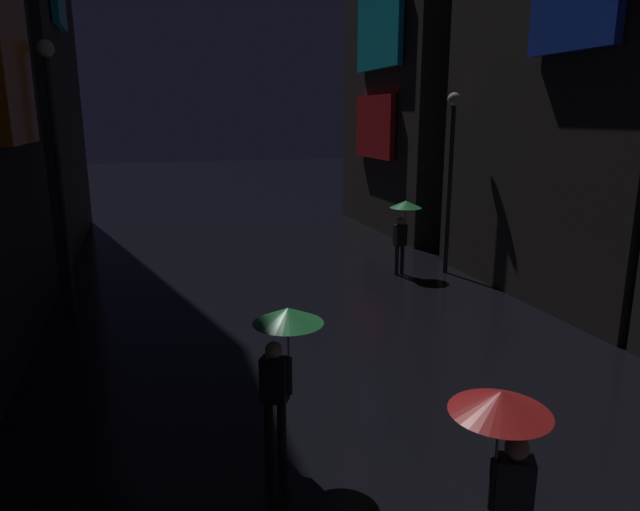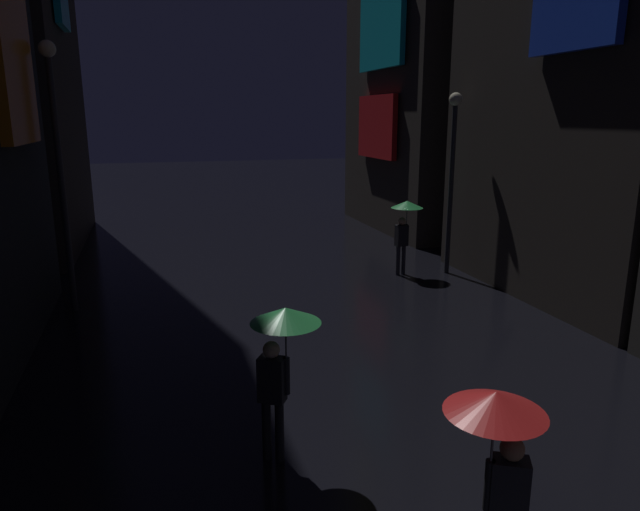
% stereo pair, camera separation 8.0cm
% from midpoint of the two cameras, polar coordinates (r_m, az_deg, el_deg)
% --- Properties ---
extents(pedestrian_far_right_green, '(0.90, 0.90, 2.12)m').
position_cam_midpoint_polar(pedestrian_far_right_green, '(16.32, 8.25, 3.86)').
color(pedestrian_far_right_green, '#2D2D38').
rests_on(pedestrian_far_right_green, ground).
extents(pedestrian_midstreet_centre_green, '(0.90, 0.90, 2.12)m').
position_cam_midpoint_polar(pedestrian_midstreet_centre_green, '(7.27, -3.98, -8.60)').
color(pedestrian_midstreet_centre_green, black).
rests_on(pedestrian_midstreet_centre_green, ground).
extents(pedestrian_near_crossing_red, '(0.90, 0.90, 2.12)m').
position_cam_midpoint_polar(pedestrian_near_crossing_red, '(5.52, 17.53, -16.97)').
color(pedestrian_near_crossing_red, black).
rests_on(pedestrian_near_crossing_red, ground).
extents(streetlamp_right_far, '(0.36, 0.36, 5.07)m').
position_cam_midpoint_polar(streetlamp_right_far, '(16.49, 12.80, 9.14)').
color(streetlamp_right_far, '#2D2D33').
rests_on(streetlamp_right_far, ground).
extents(streetlamp_left_far, '(0.36, 0.36, 6.00)m').
position_cam_midpoint_polar(streetlamp_left_far, '(13.94, -25.01, 9.52)').
color(streetlamp_left_far, '#2D2D33').
rests_on(streetlamp_left_far, ground).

